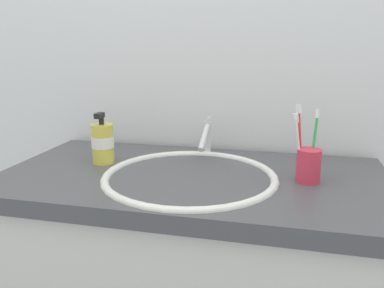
{
  "coord_description": "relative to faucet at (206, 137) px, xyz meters",
  "views": [
    {
      "loc": [
        0.25,
        -1.06,
        1.19
      ],
      "look_at": [
        -0.0,
        -0.0,
        0.91
      ],
      "focal_mm": 36.8,
      "sensor_mm": 36.0,
      "label": 1
    }
  ],
  "objects": [
    {
      "name": "soap_dispenser",
      "position": [
        -0.3,
        -0.17,
        0.0
      ],
      "size": [
        0.07,
        0.07,
        0.16
      ],
      "color": "#DBCC4C",
      "rests_on": "vanity_counter"
    },
    {
      "name": "tiled_wall_back",
      "position": [
        0.0,
        0.13,
        0.31
      ],
      "size": [
        2.32,
        0.04,
        2.4
      ],
      "primitive_type": "cube",
      "color": "silver",
      "rests_on": "ground"
    },
    {
      "name": "toothbrush_cup",
      "position": [
        0.32,
        -0.2,
        -0.02
      ],
      "size": [
        0.07,
        0.07,
        0.09
      ],
      "primitive_type": "cylinder",
      "color": "#D8334C",
      "rests_on": "vanity_counter"
    },
    {
      "name": "toothbrush_green",
      "position": [
        0.34,
        -0.18,
        0.05
      ],
      "size": [
        0.02,
        0.04,
        0.19
      ],
      "color": "green",
      "rests_on": "toothbrush_cup"
    },
    {
      "name": "faucet",
      "position": [
        0.0,
        0.0,
        0.0
      ],
      "size": [
        0.02,
        0.16,
        0.12
      ],
      "color": "silver",
      "rests_on": "sink_basin"
    },
    {
      "name": "toothbrush_white",
      "position": [
        0.29,
        -0.21,
        0.05
      ],
      "size": [
        0.04,
        0.02,
        0.18
      ],
      "color": "white",
      "rests_on": "toothbrush_cup"
    },
    {
      "name": "sink_basin",
      "position": [
        -0.0,
        -0.24,
        -0.09
      ],
      "size": [
        0.5,
        0.5,
        0.09
      ],
      "color": "white",
      "rests_on": "vanity_counter"
    },
    {
      "name": "toothbrush_red",
      "position": [
        0.3,
        -0.18,
        0.06
      ],
      "size": [
        0.03,
        0.03,
        0.2
      ],
      "color": "red",
      "rests_on": "toothbrush_cup"
    }
  ]
}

